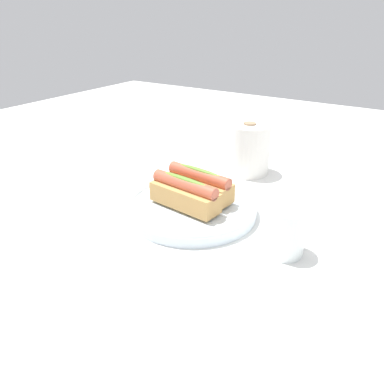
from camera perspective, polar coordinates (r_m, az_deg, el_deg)
ground_plane at (r=0.82m, az=0.50°, el=-2.83°), size 2.40×2.40×0.00m
serving_bowl at (r=0.80m, az=-0.00°, el=-2.18°), size 0.27×0.27×0.03m
hotdog_front at (r=0.77m, az=-1.24°, el=-0.18°), size 0.15×0.07×0.06m
hotdog_back at (r=0.81m, az=1.18°, el=1.18°), size 0.16×0.07×0.06m
water_glass at (r=0.69m, az=13.78°, el=-6.04°), size 0.07×0.07×0.09m
paper_towel_roll at (r=1.00m, az=8.37°, el=6.41°), size 0.11×0.11×0.13m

